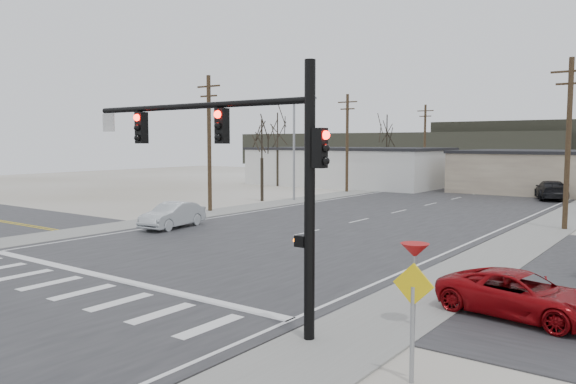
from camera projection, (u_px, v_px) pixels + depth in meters
name	position (u px, v px, depth m)	size (l,w,h in m)	color
ground	(207.00, 256.00, 25.33)	(140.00, 140.00, 0.00)	white
main_road	(366.00, 219.00, 37.35)	(18.00, 110.00, 0.05)	#242426
cross_road	(207.00, 256.00, 25.33)	(90.00, 10.00, 0.04)	#242426
sidewalk_left	(284.00, 202.00, 47.63)	(3.00, 90.00, 0.06)	gray
sidewalk_right	(555.00, 224.00, 35.10)	(3.00, 90.00, 0.06)	gray
traffic_signal_mast	(252.00, 159.00, 15.27)	(8.95, 0.43, 7.20)	black
fire_hydrant	(182.00, 212.00, 37.73)	(0.24, 0.24, 0.87)	#A50C0C
yield_sign	(415.00, 254.00, 15.54)	(0.80, 0.80, 2.35)	gray
diamond_sign	(413.00, 310.00, 11.89)	(0.92, 0.10, 2.61)	gray
building_left_far	(348.00, 166.00, 66.66)	(22.30, 12.30, 4.50)	silver
upole_left_b	(209.00, 141.00, 41.28)	(2.20, 0.30, 10.00)	#43361F
upole_left_c	(347.00, 141.00, 57.32)	(2.20, 0.30, 10.00)	#43361F
upole_left_d	(425.00, 141.00, 73.36)	(2.20, 0.30, 10.00)	#43361F
upole_right_a	(568.00, 141.00, 32.50)	(2.20, 0.30, 10.00)	#43361F
streetlight_main	(296.00, 143.00, 48.90)	(2.40, 0.25, 9.00)	gray
tree_left_near	(262.00, 141.00, 48.58)	(3.30, 3.30, 7.35)	#2C241B
tree_left_far	(387.00, 133.00, 69.93)	(3.96, 3.96, 8.82)	#2C241B
tree_left_mid	(278.00, 132.00, 65.03)	(3.96, 3.96, 8.82)	#2C241B
hill_left	(394.00, 150.00, 119.47)	(70.00, 18.00, 7.00)	#333026
sedan_crossing	(173.00, 215.00, 33.49)	(1.59, 4.57, 1.51)	#B1B8BD
car_far_a	(551.00, 190.00, 49.84)	(2.37, 5.84, 1.69)	black
car_far_b	(513.00, 179.00, 68.38)	(1.48, 3.69, 1.26)	black
car_parked_red	(521.00, 295.00, 16.38)	(2.18, 4.73, 1.32)	maroon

